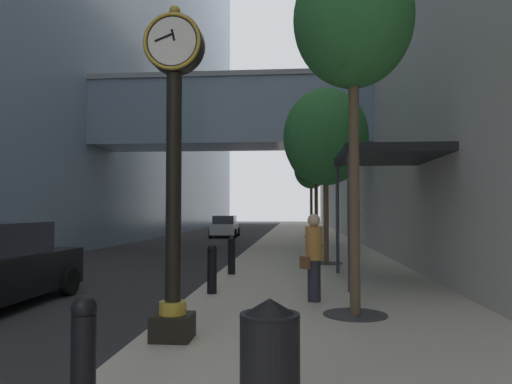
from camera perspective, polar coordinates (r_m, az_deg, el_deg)
name	(u,v)px	position (r m, az deg, el deg)	size (l,w,h in m)	color
ground_plane	(257,244)	(28.41, 0.16, -6.08)	(110.00, 110.00, 0.00)	#262628
sidewalk_right	(306,240)	(31.32, 5.90, -5.58)	(5.78, 80.00, 0.14)	#BCB29E
street_clock	(174,154)	(7.00, -9.65, 4.48)	(0.84, 0.55, 4.75)	black
bollard_nearest	(83,355)	(4.66, -19.60, -17.58)	(0.22, 0.22, 1.07)	black
bollard_third	(212,268)	(10.73, -5.19, -8.83)	(0.22, 0.22, 1.07)	black
bollard_fourth	(232,254)	(13.87, -2.89, -7.31)	(0.22, 0.22, 1.07)	black
street_tree_near	(353,22)	(9.22, 11.33, 18.94)	(2.10, 2.10, 6.38)	#333335
street_tree_mid_near	(326,137)	(16.89, 8.18, 6.39)	(2.90, 2.90, 5.99)	#333335
street_tree_mid_far	(316,149)	(25.03, 7.06, 5.09)	(2.97, 2.97, 6.68)	#333335
street_tree_far	(311,169)	(33.07, 6.50, 2.65)	(2.31, 2.31, 5.93)	#333335
trash_bin	(270,358)	(4.41, 1.63, -18.91)	(0.53, 0.53, 1.05)	black
pedestrian_walking	(314,255)	(9.80, 6.79, -7.35)	(0.52, 0.47, 1.74)	#23232D
storefront_awning	(385,158)	(12.81, 14.94, 3.90)	(2.40, 3.60, 3.30)	black
car_white_near	(225,227)	(35.39, -3.67, -4.07)	(2.06, 4.15, 1.55)	silver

